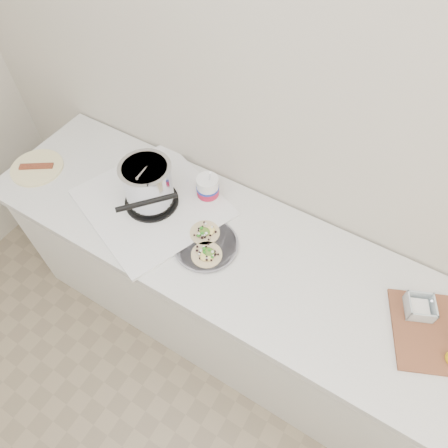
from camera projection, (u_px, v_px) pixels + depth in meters
The scene contains 5 objects.
counter at pixel (240, 296), 2.05m from camera, with size 2.44×0.66×0.90m.
stove at pixel (149, 190), 1.76m from camera, with size 0.76×0.73×0.28m.
taco_plate at pixel (206, 243), 1.68m from camera, with size 0.28×0.28×0.04m.
tub at pixel (208, 187), 1.80m from camera, with size 0.10×0.10×0.23m.
bacon_plate at pixel (37, 168), 1.96m from camera, with size 0.25×0.25×0.02m.
Camera 1 is at (0.41, 0.60, 2.32)m, focal length 32.00 mm.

